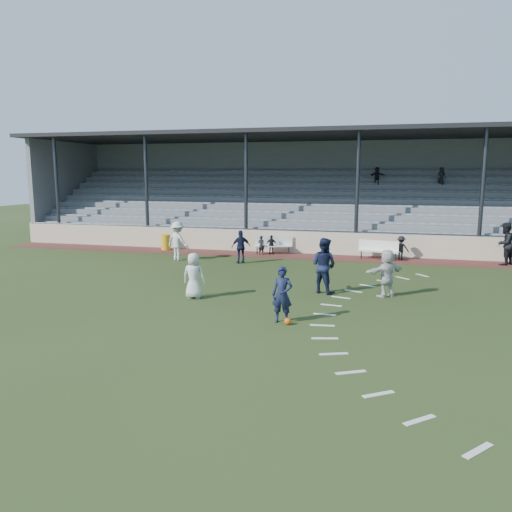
{
  "coord_description": "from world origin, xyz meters",
  "views": [
    {
      "loc": [
        4.6,
        -14.84,
        4.28
      ],
      "look_at": [
        0.0,
        2.5,
        1.3
      ],
      "focal_mm": 35.0,
      "sensor_mm": 36.0,
      "label": 1
    }
  ],
  "objects_px": {
    "player_navy_lead": "(282,295)",
    "trash_bin": "(166,242)",
    "bench_left": "(274,243)",
    "official": "(505,244)",
    "bench_right": "(378,248)",
    "football": "(288,321)",
    "player_white_lead": "(194,276)"
  },
  "relations": [
    {
      "from": "bench_right",
      "to": "trash_bin",
      "type": "relative_size",
      "value": 2.41
    },
    {
      "from": "bench_left",
      "to": "official",
      "type": "height_order",
      "value": "official"
    },
    {
      "from": "player_white_lead",
      "to": "player_navy_lead",
      "type": "distance_m",
      "value": 4.07
    },
    {
      "from": "bench_left",
      "to": "bench_right",
      "type": "height_order",
      "value": "same"
    },
    {
      "from": "bench_left",
      "to": "player_white_lead",
      "type": "height_order",
      "value": "player_white_lead"
    },
    {
      "from": "bench_left",
      "to": "player_white_lead",
      "type": "relative_size",
      "value": 1.27
    },
    {
      "from": "trash_bin",
      "to": "player_navy_lead",
      "type": "height_order",
      "value": "player_navy_lead"
    },
    {
      "from": "bench_left",
      "to": "player_navy_lead",
      "type": "relative_size",
      "value": 1.23
    },
    {
      "from": "trash_bin",
      "to": "official",
      "type": "xyz_separation_m",
      "value": [
        17.42,
        -0.24,
        0.58
      ]
    },
    {
      "from": "trash_bin",
      "to": "bench_left",
      "type": "bearing_deg",
      "value": 1.42
    },
    {
      "from": "bench_right",
      "to": "trash_bin",
      "type": "distance_m",
      "value": 11.67
    },
    {
      "from": "football",
      "to": "player_navy_lead",
      "type": "distance_m",
      "value": 0.77
    },
    {
      "from": "bench_left",
      "to": "player_white_lead",
      "type": "xyz_separation_m",
      "value": [
        -0.53,
        -10.05,
        0.21
      ]
    },
    {
      "from": "bench_left",
      "to": "player_navy_lead",
      "type": "distance_m",
      "value": 12.43
    },
    {
      "from": "trash_bin",
      "to": "football",
      "type": "bearing_deg",
      "value": -52.1
    },
    {
      "from": "bench_left",
      "to": "bench_right",
      "type": "xyz_separation_m",
      "value": [
        5.47,
        -0.41,
        0.0
      ]
    },
    {
      "from": "bench_right",
      "to": "official",
      "type": "relative_size",
      "value": 1.02
    },
    {
      "from": "trash_bin",
      "to": "football",
      "type": "height_order",
      "value": "trash_bin"
    },
    {
      "from": "trash_bin",
      "to": "player_white_lead",
      "type": "distance_m",
      "value": 11.41
    },
    {
      "from": "trash_bin",
      "to": "official",
      "type": "height_order",
      "value": "official"
    },
    {
      "from": "trash_bin",
      "to": "official",
      "type": "relative_size",
      "value": 0.42
    },
    {
      "from": "player_navy_lead",
      "to": "trash_bin",
      "type": "bearing_deg",
      "value": 128.24
    },
    {
      "from": "bench_right",
      "to": "player_white_lead",
      "type": "relative_size",
      "value": 1.28
    },
    {
      "from": "bench_left",
      "to": "trash_bin",
      "type": "height_order",
      "value": "bench_left"
    },
    {
      "from": "bench_right",
      "to": "official",
      "type": "bearing_deg",
      "value": 12.42
    },
    {
      "from": "bench_left",
      "to": "trash_bin",
      "type": "distance_m",
      "value": 6.2
    },
    {
      "from": "bench_right",
      "to": "official",
      "type": "height_order",
      "value": "official"
    },
    {
      "from": "bench_right",
      "to": "trash_bin",
      "type": "xyz_separation_m",
      "value": [
        -11.67,
        0.26,
        -0.14
      ]
    },
    {
      "from": "bench_left",
      "to": "official",
      "type": "relative_size",
      "value": 1.01
    },
    {
      "from": "football",
      "to": "trash_bin",
      "type": "bearing_deg",
      "value": 127.9
    },
    {
      "from": "bench_left",
      "to": "trash_bin",
      "type": "bearing_deg",
      "value": 162.98
    },
    {
      "from": "bench_left",
      "to": "official",
      "type": "xyz_separation_m",
      "value": [
        11.22,
        -0.4,
        0.44
      ]
    }
  ]
}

